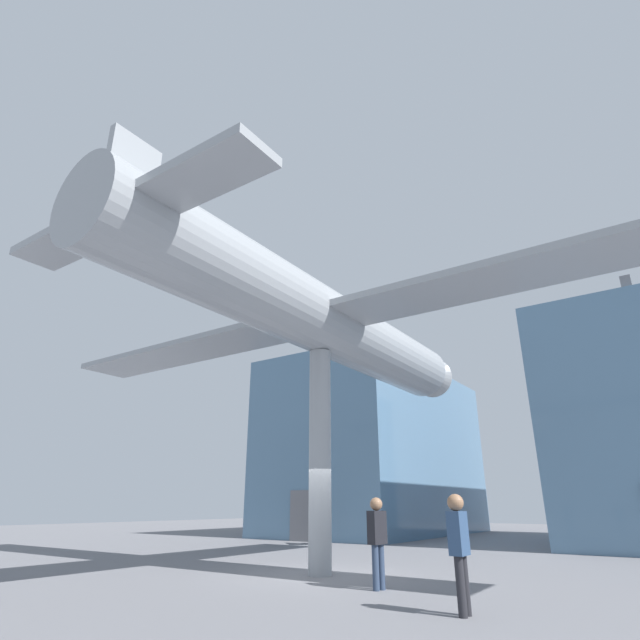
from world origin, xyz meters
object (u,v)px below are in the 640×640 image
Objects in this scene: support_pylon_central at (320,455)px; suspended_airplane at (324,322)px; visitor_person at (377,535)px; visitor_second at (459,543)px.

support_pylon_central is 3.83m from suspended_airplane.
support_pylon_central is at bearing -105.71° from visitor_person.
suspended_airplane is (-0.00, 0.22, 3.82)m from support_pylon_central.
support_pylon_central is at bearing -119.80° from visitor_second.
support_pylon_central reaches higher than visitor_second.
visitor_second is at bearing 68.45° from visitor_person.
suspended_airplane is 7.79m from visitor_second.
support_pylon_central is 3.21× the size of visitor_person.
suspended_airplane is 11.88× the size of visitor_person.
visitor_second is at bearing -29.92° from support_pylon_central.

